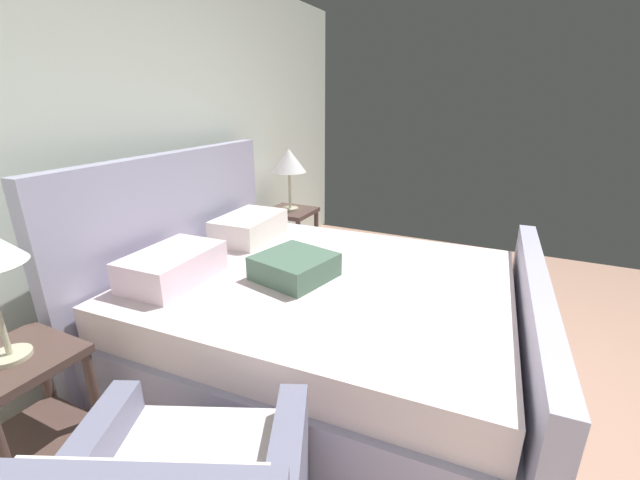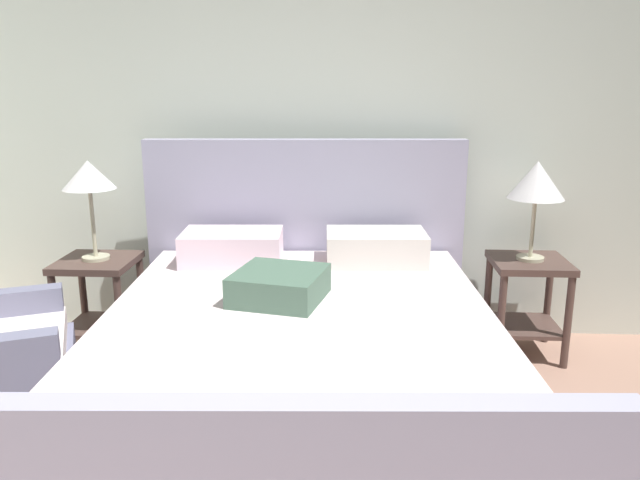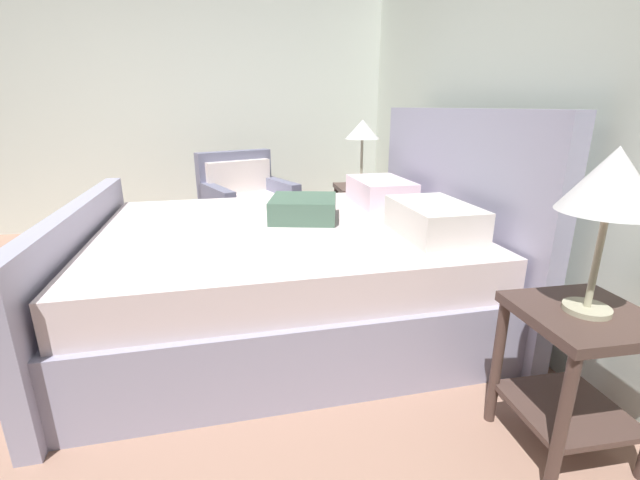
{
  "view_description": "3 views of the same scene",
  "coord_description": "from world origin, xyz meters",
  "px_view_note": "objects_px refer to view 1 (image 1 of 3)",
  "views": [
    {
      "loc": [
        -2.2,
        0.37,
        1.62
      ],
      "look_at": [
        0.1,
        1.47,
        0.73
      ],
      "focal_mm": 22.6,
      "sensor_mm": 36.0,
      "label": 1
    },
    {
      "loc": [
        0.05,
        -1.31,
        1.62
      ],
      "look_at": [
        -0.11,
        1.57,
        0.88
      ],
      "focal_mm": 34.73,
      "sensor_mm": 36.0,
      "label": 2
    },
    {
      "loc": [
        2.3,
        1.1,
        1.31
      ],
      "look_at": [
        0.2,
        1.47,
        0.63
      ],
      "focal_mm": 23.92,
      "sensor_mm": 36.0,
      "label": 3
    }
  ],
  "objects_px": {
    "table_lamp_right": "(289,162)",
    "nightstand_right": "(291,229)",
    "bed": "(317,312)",
    "nightstand_left": "(23,396)"
  },
  "relations": [
    {
      "from": "table_lamp_right",
      "to": "nightstand_right",
      "type": "bearing_deg",
      "value": -116.57
    },
    {
      "from": "bed",
      "to": "nightstand_left",
      "type": "distance_m",
      "value": 1.51
    },
    {
      "from": "bed",
      "to": "nightstand_left",
      "type": "bearing_deg",
      "value": 148.29
    },
    {
      "from": "bed",
      "to": "table_lamp_right",
      "type": "relative_size",
      "value": 4.16
    },
    {
      "from": "bed",
      "to": "nightstand_left",
      "type": "xyz_separation_m",
      "value": [
        -1.29,
        0.79,
        0.05
      ]
    },
    {
      "from": "bed",
      "to": "nightstand_left",
      "type": "height_order",
      "value": "bed"
    },
    {
      "from": "nightstand_right",
      "to": "nightstand_left",
      "type": "distance_m",
      "value": 2.58
    },
    {
      "from": "bed",
      "to": "table_lamp_right",
      "type": "xyz_separation_m",
      "value": [
        1.29,
        0.93,
        0.71
      ]
    },
    {
      "from": "nightstand_right",
      "to": "table_lamp_right",
      "type": "bearing_deg",
      "value": 63.43
    },
    {
      "from": "table_lamp_right",
      "to": "bed",
      "type": "bearing_deg",
      "value": -144.35
    }
  ]
}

